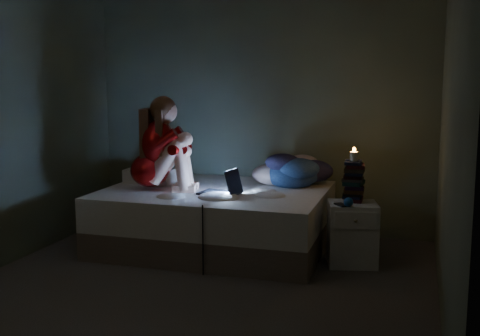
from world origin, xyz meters
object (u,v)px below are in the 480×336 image
at_px(woman, 149,143).
at_px(candle, 354,156).
at_px(laptop, 219,181).
at_px(nightstand, 352,234).
at_px(bed, 216,218).
at_px(phone, 338,204).

distance_m(woman, candle, 1.89).
bearing_deg(woman, laptop, -13.06).
relative_size(nightstand, candle, 6.85).
xyz_separation_m(woman, laptop, (0.70, -0.03, -0.32)).
bearing_deg(candle, laptop, -172.58).
bearing_deg(nightstand, bed, 160.07).
relative_size(laptop, phone, 2.53).
bearing_deg(bed, woman, -161.41).
xyz_separation_m(laptop, candle, (1.18, 0.15, 0.26)).
bearing_deg(woman, phone, -12.56).
xyz_separation_m(woman, phone, (1.78, -0.06, -0.46)).
relative_size(woman, candle, 11.10).
distance_m(nightstand, phone, 0.32).
height_order(laptop, candle, candle).
relative_size(woman, laptop, 2.51).
xyz_separation_m(bed, woman, (-0.58, -0.20, 0.73)).
height_order(laptop, nightstand, laptop).
bearing_deg(laptop, candle, 16.95).
bearing_deg(candle, bed, 176.87).
bearing_deg(nightstand, laptop, 170.21).
height_order(woman, candle, woman).
distance_m(bed, candle, 1.46).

